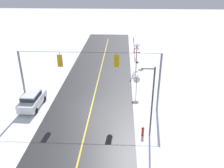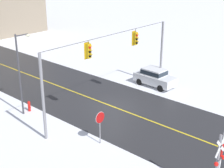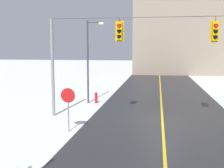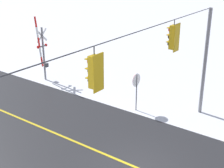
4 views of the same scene
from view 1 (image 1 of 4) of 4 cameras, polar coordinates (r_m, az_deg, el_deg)
name	(u,v)px [view 1 (image 1 of 4)]	position (r m, az deg, el deg)	size (l,w,h in m)	color
ground_plane	(91,108)	(25.47, -5.05, -5.77)	(160.00, 160.00, 0.00)	white
road_asphalt	(82,144)	(20.61, -7.23, -14.32)	(9.00, 80.00, 0.01)	#28282B
lane_centre_line	(82,144)	(20.61, -7.23, -14.30)	(0.14, 72.00, 0.01)	gold
signal_span	(89,73)	(23.66, -5.50, 2.74)	(14.20, 0.47, 6.22)	gray
stop_sign	(137,82)	(27.41, 5.98, 0.57)	(0.80, 0.09, 2.35)	gray
railroad_crossing	(136,55)	(35.02, 5.91, 7.13)	(1.08, 0.31, 4.85)	gray
parked_car_white	(32,99)	(26.42, -18.86, -3.56)	(1.93, 4.25, 1.74)	white
streetlamp_near	(150,96)	(19.57, 9.24, -2.99)	(1.39, 0.28, 6.50)	#38383D
fire_hydrant	(143,131)	(21.30, 7.47, -11.28)	(0.24, 0.31, 0.88)	red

